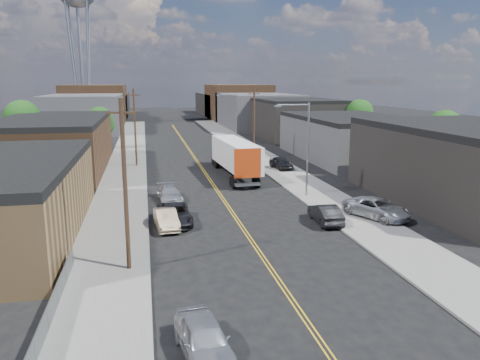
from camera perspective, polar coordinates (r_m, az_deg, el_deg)
name	(u,v)px	position (r m, az deg, el deg)	size (l,w,h in m)	color
ground	(189,149)	(77.61, -6.26, 3.78)	(260.00, 260.00, 0.00)	black
centerline	(199,164)	(62.87, -4.97, 1.90)	(0.32, 120.00, 0.01)	gold
sidewalk_left	(127,166)	(62.52, -13.66, 1.62)	(5.00, 140.00, 0.15)	slate
sidewalk_right	(268,162)	(64.60, 3.43, 2.26)	(5.00, 140.00, 0.15)	slate
warehouse_brown	(54,144)	(61.99, -21.72, 4.04)	(12.00, 26.00, 6.60)	#503420
industrial_right_a	(473,164)	(47.19, 26.56, 1.72)	(14.00, 22.00, 7.10)	black
industrial_right_b	(350,137)	(69.36, 13.32, 5.11)	(14.00, 24.00, 6.10)	#333335
industrial_right_c	(294,118)	(93.42, 6.65, 7.48)	(14.00, 22.00, 7.60)	black
skyline_left_a	(86,113)	(112.50, -18.31, 7.80)	(16.00, 30.00, 8.00)	#333335
skyline_right_a	(257,111)	(114.95, 2.10, 8.46)	(16.00, 30.00, 8.00)	#333335
skyline_left_b	(96,103)	(137.27, -17.16, 8.92)	(16.00, 26.00, 10.00)	#503420
skyline_right_b	(237,102)	(139.29, -0.34, 9.48)	(16.00, 26.00, 10.00)	#503420
skyline_left_c	(102,105)	(157.24, -16.45, 8.73)	(16.00, 40.00, 7.00)	black
skyline_right_c	(226,104)	(159.01, -1.76, 9.23)	(16.00, 40.00, 7.00)	black
streetlight_near	(304,142)	(44.36, 7.79, 4.62)	(3.39, 0.25, 9.00)	gray
streetlight_far	(234,116)	(78.10, -0.74, 7.83)	(3.39, 0.25, 9.00)	gray
utility_pole_left_near	(125,185)	(27.17, -13.84, -0.61)	(1.60, 0.26, 10.00)	black
utility_pole_left_far	(135,127)	(61.81, -12.68, 6.29)	(1.60, 0.26, 10.00)	black
utility_pole_right	(254,123)	(66.54, 1.73, 6.95)	(1.60, 0.26, 10.00)	black
chainlink_fence	(47,320)	(22.93, -22.43, -15.49)	(0.05, 16.00, 1.22)	slate
tree_left_mid	(23,120)	(73.71, -24.96, 6.61)	(5.10, 5.04, 8.37)	black
tree_left_far	(100,122)	(79.09, -16.65, 6.83)	(4.35, 4.20, 6.97)	black
tree_right_near	(445,130)	(64.55, 23.68, 5.57)	(4.60, 4.48, 7.44)	black
tree_right_far	(360,115)	(85.21, 14.41, 7.70)	(4.85, 4.76, 7.91)	black
semi_truck	(233,155)	(55.13, -0.88, 3.10)	(3.62, 16.49, 4.28)	silver
car_left_a	(204,339)	(19.78, -4.41, -18.75)	(1.86, 4.62, 1.58)	#B1B2B6
car_left_b	(166,219)	(35.79, -8.97, -4.72)	(1.52, 4.37, 1.44)	#867358
car_left_c	(174,214)	(36.82, -8.02, -4.15)	(2.51, 5.44, 1.51)	black
car_left_d	(169,194)	(43.77, -8.62, -1.67)	(1.95, 4.80, 1.39)	#A3A5A8
car_right_oncoming	(325,214)	(37.24, 10.36, -4.05)	(1.59, 4.57, 1.51)	black
car_right_lot_a	(377,208)	(39.11, 16.31, -3.30)	(2.59, 5.63, 1.56)	#B4B8BA
car_right_lot_c	(281,163)	(58.77, 5.03, 2.08)	(1.76, 4.38, 1.49)	black
car_ahead_truck	(228,155)	(66.29, -1.45, 3.06)	(2.29, 4.96, 1.38)	black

